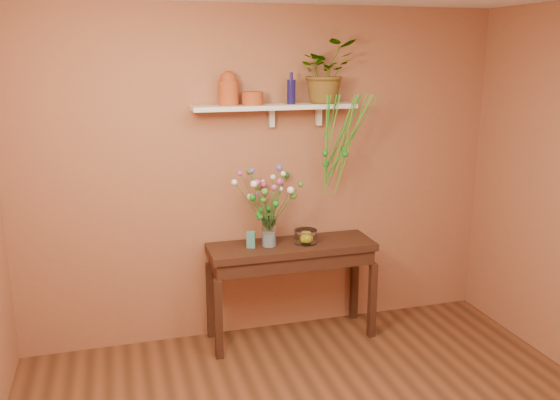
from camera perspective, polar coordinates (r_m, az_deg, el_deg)
The scene contains 13 objects.
room at distance 2.97m, azimuth 8.38°, elevation -5.07°, with size 4.04×4.04×2.70m.
sideboard at distance 4.79m, azimuth 1.13°, elevation -5.64°, with size 1.35×0.44×0.82m.
wall_shelf at distance 4.61m, azimuth -0.41°, elevation 9.04°, with size 1.30×0.24×0.19m.
terracotta_jug at distance 4.54m, azimuth -5.07°, elevation 10.75°, with size 0.20×0.20×0.26m.
terracotta_pot at distance 4.55m, azimuth -2.70°, elevation 9.87°, with size 0.17×0.17×0.10m, color #AF511F.
blue_bottle at distance 4.63m, azimuth 1.10°, elevation 10.57°, with size 0.09×0.09×0.24m.
spider_plant at distance 4.75m, azimuth 4.49°, elevation 12.41°, with size 0.45×0.39×0.50m, color #1A791D.
plant_fronds at distance 4.67m, azimuth 5.73°, elevation 5.45°, with size 0.43×0.35×0.82m.
glass_vase at distance 4.67m, azimuth -1.09°, elevation -3.33°, with size 0.11×0.11×0.24m.
bouquet at distance 4.58m, azimuth -1.22°, elevation 0.72°, with size 0.56×0.46×0.52m.
glass_bowl at distance 4.76m, azimuth 2.53°, elevation -3.63°, with size 0.19×0.19×0.11m.
lemon at distance 4.75m, azimuth 2.57°, elevation -3.75°, with size 0.08×0.08×0.08m, color #FFF32F.
carton at distance 4.65m, azimuth -2.86°, elevation -3.88°, with size 0.07×0.05×0.13m, color teal.
Camera 1 is at (-1.19, -2.55, 2.31)m, focal length 37.47 mm.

